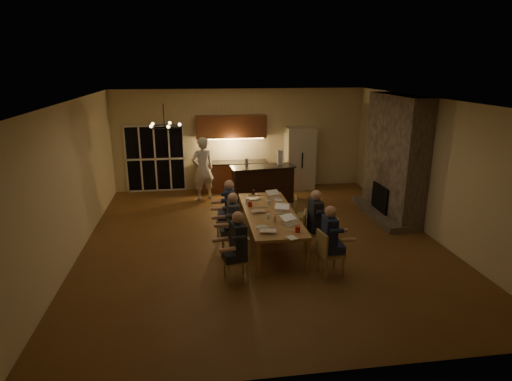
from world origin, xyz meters
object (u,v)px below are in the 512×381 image
(chair_right_mid, at_px, (314,232))
(plate_far, at_px, (279,200))
(redcup_mid, at_px, (250,204))
(bar_bottle, at_px, (247,163))
(laptop_e, at_px, (254,195))
(plate_left, at_px, (262,227))
(person_left_mid, at_px, (233,224))
(can_silver, at_px, (275,220))
(person_right_near, at_px, (329,240))
(chair_left_far, at_px, (227,219))
(standing_person, at_px, (203,169))
(laptop_a, at_px, (268,226))
(chair_left_near, at_px, (236,259))
(bar_blender, at_px, (280,158))
(chandelier, at_px, (164,127))
(laptop_c, at_px, (258,207))
(chair_right_far, at_px, (304,215))
(mug_mid, at_px, (269,203))
(laptop_b, at_px, (291,219))
(mug_front, at_px, (268,216))
(dining_table, at_px, (270,228))
(laptop_f, at_px, (275,194))
(mug_back, at_px, (248,201))
(refrigerator, at_px, (300,158))
(chair_right_near, at_px, (331,253))
(person_left_near, at_px, (238,247))
(chair_left_mid, at_px, (231,236))
(plate_near, at_px, (288,219))
(redcup_near, at_px, (298,229))
(bar_island, at_px, (263,184))
(laptop_d, at_px, (281,208))

(chair_right_mid, relative_size, plate_far, 3.86)
(redcup_mid, distance_m, bar_bottle, 2.67)
(laptop_e, height_order, plate_left, laptop_e)
(person_left_mid, distance_m, can_silver, 0.89)
(person_right_near, height_order, laptop_e, person_right_near)
(chair_left_far, distance_m, plate_far, 1.36)
(standing_person, bearing_deg, person_right_near, 91.91)
(plate_far, bearing_deg, laptop_a, -107.07)
(chair_left_near, height_order, bar_blender, bar_blender)
(chandelier, xyz_separation_m, laptop_c, (1.92, 0.44, -1.89))
(standing_person, height_order, plate_far, standing_person)
(laptop_e, bearing_deg, chair_right_far, 155.77)
(mug_mid, bearing_deg, laptop_b, -80.34)
(laptop_e, distance_m, mug_front, 1.41)
(mug_front, bearing_deg, laptop_b, -45.78)
(dining_table, relative_size, laptop_f, 9.70)
(chair_right_mid, bearing_deg, person_right_near, -161.00)
(chair_left_far, xyz_separation_m, mug_back, (0.52, 0.22, 0.36))
(chair_right_mid, bearing_deg, refrigerator, 8.28)
(chair_right_mid, relative_size, laptop_a, 2.78)
(chair_left_near, height_order, chair_right_near, same)
(laptop_e, bearing_deg, person_left_near, 74.93)
(chair_right_near, height_order, bar_blender, bar_blender)
(refrigerator, height_order, chair_left_mid, refrigerator)
(chair_right_mid, height_order, laptop_c, laptop_c)
(laptop_a, distance_m, can_silver, 0.52)
(dining_table, height_order, plate_far, plate_far)
(chair_left_mid, height_order, can_silver, chair_left_mid)
(chair_left_far, relative_size, redcup_mid, 7.42)
(mug_back, height_order, plate_near, mug_back)
(dining_table, height_order, can_silver, can_silver)
(bar_blender, bearing_deg, redcup_near, -96.15)
(laptop_a, height_order, can_silver, laptop_a)
(chair_left_far, relative_size, plate_far, 3.86)
(refrigerator, distance_m, redcup_near, 5.76)
(bar_island, height_order, plate_left, bar_island)
(dining_table, xyz_separation_m, chair_left_mid, (-0.91, -0.50, 0.07))
(chair_right_near, distance_m, mug_front, 1.64)
(chair_left_near, distance_m, laptop_c, 1.89)
(laptop_a, bearing_deg, chair_left_mid, -28.93)
(chandelier, bearing_deg, standing_person, 78.75)
(plate_far, bearing_deg, bar_blender, 78.31)
(laptop_c, distance_m, bar_blender, 3.32)
(dining_table, relative_size, mug_mid, 31.03)
(laptop_d, distance_m, mug_front, 0.46)
(chair_left_far, relative_size, plate_near, 3.67)
(laptop_e, bearing_deg, laptop_f, 177.01)
(chair_right_far, relative_size, can_silver, 7.42)
(bar_island, relative_size, chandelier, 2.97)
(person_right_near, relative_size, laptop_e, 4.31)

